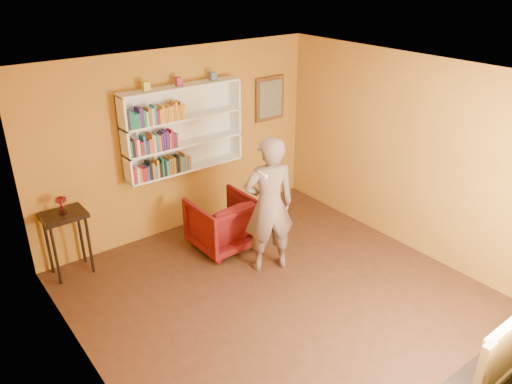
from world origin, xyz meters
The scene contains 15 objects.
room_shell centered at (0.00, 0.00, 1.02)m, with size 5.30×5.80×2.88m.
bookshelf centered at (0.00, 2.41, 1.59)m, with size 1.80×0.29×1.23m.
books_row_lower centered at (-0.42, 2.30, 1.13)m, with size 0.89×0.19×0.26m.
books_row_middle centered at (-0.50, 2.30, 1.51)m, with size 0.71×0.19×0.26m.
books_row_upper centered at (-0.45, 2.30, 1.89)m, with size 0.85×0.19×0.26m.
ornament_left centered at (-0.51, 2.35, 2.28)m, with size 0.09×0.09×0.12m, color gold.
ornament_centre centered at (-0.03, 2.35, 2.27)m, with size 0.08×0.08×0.12m, color #96324C.
ornament_right centered at (0.52, 2.35, 2.27)m, with size 0.08×0.08×0.11m, color slate.
framed_painting centered at (1.65, 2.46, 1.75)m, with size 0.55×0.05×0.70m.
console_table centered at (-1.84, 2.25, 0.73)m, with size 0.54×0.41×0.88m.
ruby_lustre centered at (-1.84, 2.25, 1.05)m, with size 0.14×0.14×0.23m.
armchair centered at (0.11, 1.59, 0.38)m, with size 0.82×0.84×0.77m, color #4A050A.
person centered at (0.31, 0.79, 0.92)m, with size 0.67×0.44×1.84m, color #6D5950.
game_remote centered at (-0.01, 0.52, 1.52)m, with size 0.04×0.15×0.04m, color white.
television centered at (0.44, -2.25, 0.79)m, with size 1.19×0.16×0.68m, color black.
Camera 1 is at (-3.27, -3.63, 3.78)m, focal length 35.00 mm.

